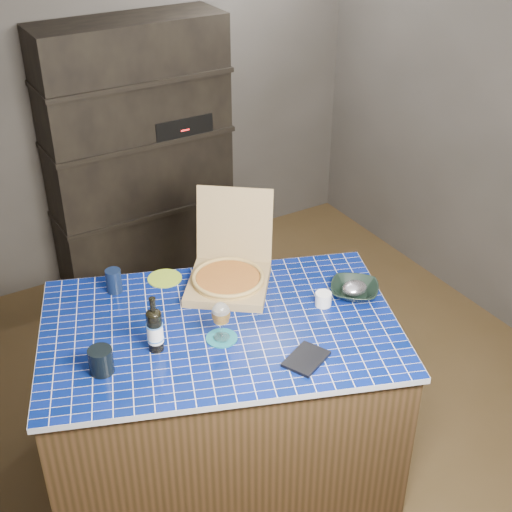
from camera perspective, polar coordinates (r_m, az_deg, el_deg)
room at (r=3.44m, az=0.02°, el=4.48°), size 3.50×3.50×3.50m
shelving_unit at (r=4.84m, az=-9.28°, el=7.88°), size 1.20×0.41×1.80m
kitchen_island at (r=3.50m, az=-2.71°, el=-11.28°), size 1.85×1.50×0.88m
pizza_box at (r=3.45m, az=-2.19°, el=-1.53°), size 0.58×0.60×0.41m
mead_bottle at (r=3.05m, az=-8.10°, el=-5.84°), size 0.07×0.07×0.27m
teal_trivet at (r=3.14m, az=-2.76°, el=-6.58°), size 0.14×0.14×0.01m
wine_glass at (r=3.06m, az=-2.82°, el=-4.70°), size 0.08×0.08×0.18m
tumbler at (r=3.00m, az=-12.30°, el=-8.19°), size 0.10×0.10×0.11m
dvd_case at (r=3.03m, az=4.03°, el=-8.22°), size 0.23×0.20×0.02m
bowl at (r=3.43m, az=7.87°, el=-2.72°), size 0.32×0.32×0.06m
foil_contents at (r=3.42m, az=7.89°, el=-2.56°), size 0.13×0.11×0.06m
white_jar at (r=3.34m, az=5.41°, el=-3.45°), size 0.08×0.08×0.07m
navy_cup at (r=3.47m, az=-11.31°, el=-1.96°), size 0.08×0.08×0.12m
green_trivet at (r=3.55m, az=-7.31°, el=-1.79°), size 0.17×0.17×0.01m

